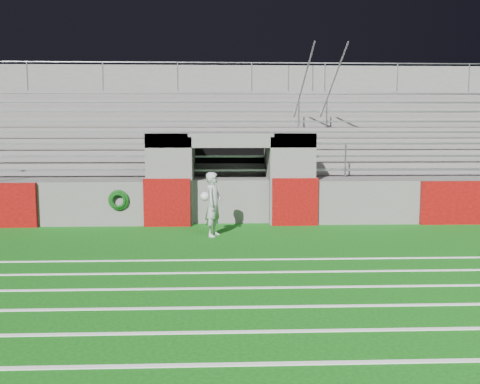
{
  "coord_description": "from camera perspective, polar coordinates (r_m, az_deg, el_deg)",
  "views": [
    {
      "loc": [
        -0.34,
        -11.92,
        2.73
      ],
      "look_at": [
        0.2,
        1.8,
        1.1
      ],
      "focal_mm": 40.0,
      "sensor_mm": 36.0,
      "label": 1
    }
  ],
  "objects": [
    {
      "name": "hose_coil",
      "position": [
        15.25,
        -12.83,
        -0.86
      ],
      "size": [
        0.58,
        0.15,
        0.58
      ],
      "color": "#0C400E",
      "rests_on": "ground"
    },
    {
      "name": "stadium_structure",
      "position": [
        19.93,
        -1.27,
        3.21
      ],
      "size": [
        26.0,
        8.48,
        5.42
      ],
      "color": "#575553",
      "rests_on": "ground"
    },
    {
      "name": "field_markings",
      "position": [
        7.45,
        0.52,
        -14.69
      ],
      "size": [
        28.0,
        8.09,
        0.01
      ],
      "color": "white",
      "rests_on": "ground"
    },
    {
      "name": "goalkeeper_with_ball",
      "position": [
        13.59,
        -2.86,
        -1.29
      ],
      "size": [
        0.62,
        0.7,
        1.64
      ],
      "color": "#A1A7AA",
      "rests_on": "ground"
    },
    {
      "name": "ground",
      "position": [
        12.24,
        -0.61,
        -6.12
      ],
      "size": [
        90.0,
        90.0,
        0.0
      ],
      "primitive_type": "plane",
      "color": "#0D500D",
      "rests_on": "ground"
    }
  ]
}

